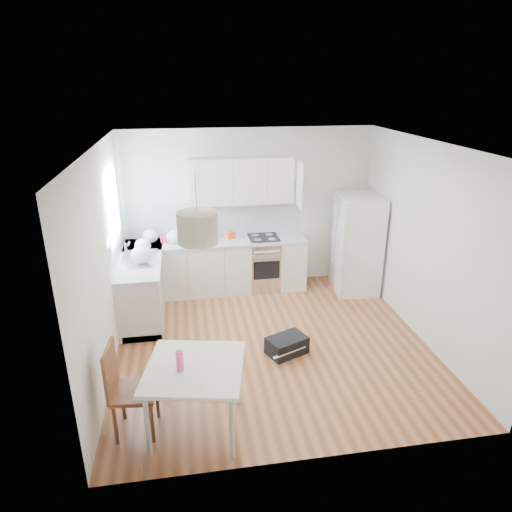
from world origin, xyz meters
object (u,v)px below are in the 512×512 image
at_px(refrigerator, 358,244).
at_px(gym_bag, 287,345).
at_px(dining_chair, 134,390).
at_px(dining_table, 195,373).

distance_m(refrigerator, gym_bag, 2.50).
height_order(dining_chair, gym_bag, dining_chair).
relative_size(dining_table, gym_bag, 2.20).
distance_m(dining_table, gym_bag, 1.81).
height_order(dining_table, gym_bag, dining_table).
bearing_deg(dining_table, refrigerator, 57.52).
xyz_separation_m(refrigerator, gym_bag, (-1.61, -1.78, -0.71)).
relative_size(dining_table, dining_chair, 1.11).
height_order(refrigerator, dining_chair, refrigerator).
xyz_separation_m(refrigerator, dining_table, (-2.85, -2.98, -0.16)).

